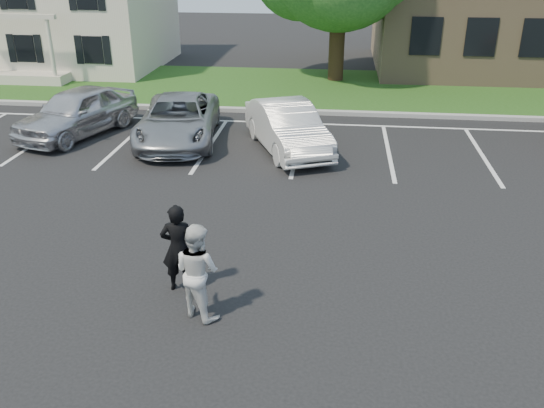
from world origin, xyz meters
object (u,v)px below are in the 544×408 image
object	(u,v)px
car_silver_minivan	(178,120)
car_white_sedan	(287,127)
car_silver_west	(77,112)
man_white_shirt	(197,271)
man_black_suit	(178,248)

from	to	relation	value
car_silver_minivan	car_white_sedan	distance (m)	3.59
car_silver_minivan	car_silver_west	bearing A→B (deg)	168.27
car_white_sedan	car_silver_west	bearing A→B (deg)	150.37
man_white_shirt	car_white_sedan	world-z (taller)	man_white_shirt
man_black_suit	car_silver_west	xyz separation A→B (m)	(-5.80, 8.78, -0.07)
man_white_shirt	car_white_sedan	distance (m)	8.81
car_silver_minivan	car_white_sedan	bearing A→B (deg)	-15.53
man_black_suit	man_white_shirt	distance (m)	0.92
man_white_shirt	car_silver_west	bearing A→B (deg)	-25.81
car_silver_west	car_white_sedan	world-z (taller)	car_silver_west
man_white_shirt	car_silver_minivan	world-z (taller)	man_white_shirt
car_silver_west	car_white_sedan	distance (m)	7.09
man_black_suit	man_white_shirt	xyz separation A→B (m)	(0.53, -0.75, 0.01)
man_white_shirt	car_silver_west	distance (m)	11.44
man_white_shirt	man_black_suit	bearing A→B (deg)	-23.87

